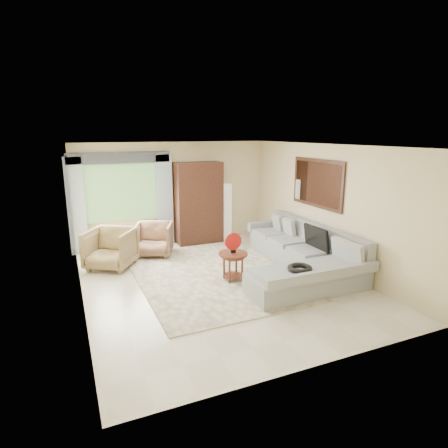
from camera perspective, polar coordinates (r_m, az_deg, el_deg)
name	(u,v)px	position (r m, az deg, el deg)	size (l,w,h in m)	color
ground	(219,281)	(7.40, -0.71, -8.71)	(6.00, 6.00, 0.00)	silver
area_rug	(213,274)	(7.70, -1.62, -7.69)	(3.00, 4.00, 0.02)	beige
sectional_sofa	(302,258)	(7.97, 11.75, -5.15)	(2.30, 3.46, 0.90)	#9B9EA3
tv_screen	(316,238)	(7.92, 13.88, -2.07)	(0.06, 0.74, 0.48)	black
garden_hose	(300,268)	(6.65, 11.49, -6.62)	(0.43, 0.43, 0.09)	black
coffee_table	(233,266)	(7.32, 1.38, -6.43)	(0.57, 0.57, 0.57)	#451712
red_disc	(233,241)	(7.17, 1.41, -2.67)	(0.34, 0.34, 0.03)	#B41712
armchair_left	(111,249)	(8.33, -16.90, -3.60)	(0.91, 0.94, 0.85)	#8F784E
armchair_right	(154,239)	(8.95, -10.65, -2.31)	(0.82, 0.85, 0.77)	brown
potted_plant	(98,243)	(9.43, -18.65, -2.76)	(0.47, 0.41, 0.52)	#999999
armoire	(198,203)	(9.74, -3.92, 3.23)	(1.20, 0.55, 2.10)	black
floor_lamp	(226,211)	(10.14, 0.26, 1.96)	(0.24, 0.24, 1.50)	silver
window	(121,193)	(9.48, -15.40, 4.62)	(1.80, 0.04, 1.40)	#669E59
curtain_left	(76,207)	(9.34, -21.59, 2.46)	(0.40, 0.08, 2.30)	#9EB7CC
curtain_right	(165,200)	(9.63, -9.03, 3.57)	(0.40, 0.08, 2.30)	#9EB7CC
valance	(119,158)	(9.31, -15.67, 9.72)	(2.40, 0.12, 0.26)	#1E232D
wall_mirror	(317,183)	(8.45, 13.99, 6.04)	(0.05, 1.70, 1.05)	black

